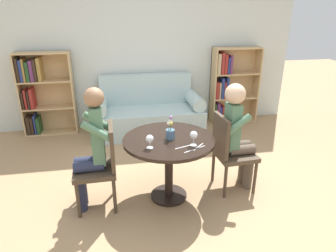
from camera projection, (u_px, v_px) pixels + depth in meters
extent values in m
plane|color=tan|center=(169.00, 196.00, 3.36)|extent=(16.00, 16.00, 0.00)
cube|color=silver|center=(144.00, 47.00, 4.98)|extent=(5.20, 0.05, 2.70)
cylinder|color=black|center=(169.00, 140.00, 3.10)|extent=(0.96, 0.96, 0.03)
cylinder|color=black|center=(169.00, 169.00, 3.23)|extent=(0.09, 0.09, 0.65)
cylinder|color=black|center=(169.00, 195.00, 3.35)|extent=(0.40, 0.40, 0.03)
cube|color=#A8C1C1|center=(149.00, 121.00, 4.98)|extent=(1.76, 0.80, 0.42)
cube|color=#A8C1C1|center=(146.00, 89.00, 5.10)|extent=(1.54, 0.16, 0.50)
cylinder|color=#A8C1C1|center=(100.00, 105.00, 4.73)|extent=(0.22, 0.72, 0.22)
cylinder|color=#A8C1C1|center=(194.00, 100.00, 4.99)|extent=(0.22, 0.72, 0.22)
cube|color=tan|center=(49.00, 92.00, 4.93)|extent=(0.83, 0.02, 1.33)
cube|color=tan|center=(21.00, 95.00, 4.74)|extent=(0.02, 0.28, 1.33)
cube|color=tan|center=(74.00, 93.00, 4.88)|extent=(0.02, 0.28, 1.33)
cube|color=tan|center=(53.00, 132.00, 5.05)|extent=(0.79, 0.28, 0.02)
cube|color=tan|center=(50.00, 107.00, 4.89)|extent=(0.79, 0.28, 0.02)
cube|color=tan|center=(46.00, 81.00, 4.73)|extent=(0.79, 0.28, 0.02)
cube|color=tan|center=(41.00, 53.00, 4.56)|extent=(0.79, 0.28, 0.02)
cube|color=#332319|center=(30.00, 124.00, 4.93)|extent=(0.05, 0.23, 0.29)
cube|color=#332319|center=(33.00, 124.00, 4.94)|extent=(0.04, 0.23, 0.29)
cube|color=navy|center=(36.00, 123.00, 4.94)|extent=(0.03, 0.23, 0.32)
cube|color=#234723|center=(39.00, 124.00, 4.96)|extent=(0.05, 0.23, 0.27)
cube|color=#332319|center=(24.00, 100.00, 4.77)|extent=(0.03, 0.23, 0.27)
cube|color=maroon|center=(27.00, 98.00, 4.77)|extent=(0.03, 0.23, 0.31)
cube|color=#332319|center=(30.00, 99.00, 4.78)|extent=(0.03, 0.23, 0.29)
cube|color=maroon|center=(33.00, 98.00, 4.78)|extent=(0.05, 0.23, 0.32)
cube|color=#332319|center=(19.00, 70.00, 4.59)|extent=(0.04, 0.23, 0.36)
cube|color=navy|center=(22.00, 70.00, 4.60)|extent=(0.04, 0.23, 0.34)
cube|color=olive|center=(25.00, 70.00, 4.61)|extent=(0.03, 0.23, 0.35)
cube|color=#234723|center=(29.00, 71.00, 4.62)|extent=(0.05, 0.23, 0.30)
cube|color=#602D5B|center=(33.00, 70.00, 4.63)|extent=(0.05, 0.23, 0.32)
cube|color=#332319|center=(36.00, 70.00, 4.64)|extent=(0.04, 0.23, 0.34)
cube|color=olive|center=(40.00, 69.00, 4.64)|extent=(0.05, 0.23, 0.36)
cube|color=tan|center=(232.00, 84.00, 5.45)|extent=(0.83, 0.02, 1.33)
cube|color=tan|center=(213.00, 86.00, 5.27)|extent=(0.02, 0.28, 1.33)
cube|color=tan|center=(256.00, 84.00, 5.40)|extent=(0.02, 0.28, 1.33)
cube|color=tan|center=(232.00, 120.00, 5.58)|extent=(0.79, 0.28, 0.02)
cube|color=tan|center=(234.00, 97.00, 5.42)|extent=(0.79, 0.28, 0.02)
cube|color=tan|center=(236.00, 73.00, 5.25)|extent=(0.79, 0.28, 0.02)
cube|color=tan|center=(238.00, 48.00, 5.09)|extent=(0.79, 0.28, 0.02)
cube|color=#234723|center=(214.00, 112.00, 5.45)|extent=(0.03, 0.23, 0.34)
cube|color=#602D5B|center=(217.00, 112.00, 5.45)|extent=(0.05, 0.23, 0.34)
cube|color=navy|center=(219.00, 113.00, 5.47)|extent=(0.03, 0.23, 0.28)
cube|color=maroon|center=(222.00, 113.00, 5.48)|extent=(0.04, 0.23, 0.29)
cube|color=maroon|center=(216.00, 90.00, 5.29)|extent=(0.05, 0.23, 0.30)
cube|color=tan|center=(218.00, 90.00, 5.30)|extent=(0.03, 0.23, 0.29)
cube|color=navy|center=(221.00, 88.00, 5.30)|extent=(0.05, 0.23, 0.36)
cube|color=maroon|center=(223.00, 89.00, 5.32)|extent=(0.03, 0.23, 0.30)
cube|color=navy|center=(226.00, 87.00, 5.31)|extent=(0.04, 0.23, 0.37)
cube|color=tan|center=(217.00, 63.00, 5.12)|extent=(0.05, 0.23, 0.35)
cube|color=maroon|center=(221.00, 63.00, 5.13)|extent=(0.05, 0.23, 0.36)
cube|color=maroon|center=(224.00, 64.00, 5.14)|extent=(0.05, 0.23, 0.33)
cube|color=navy|center=(227.00, 65.00, 5.16)|extent=(0.03, 0.23, 0.28)
cube|color=#602D5B|center=(229.00, 64.00, 5.16)|extent=(0.04, 0.23, 0.31)
cylinder|color=#473828|center=(80.00, 181.00, 3.28)|extent=(0.04, 0.04, 0.40)
cylinder|color=#473828|center=(78.00, 201.00, 2.95)|extent=(0.04, 0.04, 0.40)
cylinder|color=#473828|center=(113.00, 178.00, 3.34)|extent=(0.04, 0.04, 0.40)
cylinder|color=#473828|center=(115.00, 196.00, 3.02)|extent=(0.04, 0.04, 0.40)
cube|color=#473828|center=(95.00, 170.00, 3.06)|extent=(0.43, 0.43, 0.05)
cube|color=#473828|center=(112.00, 146.00, 3.01)|extent=(0.05, 0.38, 0.45)
cylinder|color=#473828|center=(255.00, 178.00, 3.35)|extent=(0.04, 0.04, 0.40)
cylinder|color=#473828|center=(240.00, 163.00, 3.67)|extent=(0.04, 0.04, 0.40)
cylinder|color=#473828|center=(225.00, 182.00, 3.27)|extent=(0.04, 0.04, 0.40)
cylinder|color=#473828|center=(213.00, 166.00, 3.59)|extent=(0.04, 0.04, 0.40)
cube|color=#473828|center=(235.00, 154.00, 3.38)|extent=(0.44, 0.44, 0.05)
cube|color=#473828|center=(221.00, 136.00, 3.25)|extent=(0.06, 0.38, 0.45)
cylinder|color=#282D47|center=(81.00, 185.00, 3.16)|extent=(0.11, 0.11, 0.45)
cylinder|color=#282D47|center=(81.00, 191.00, 3.06)|extent=(0.11, 0.11, 0.45)
cylinder|color=#282D47|center=(89.00, 161.00, 3.08)|extent=(0.30, 0.12, 0.11)
cylinder|color=#282D47|center=(89.00, 167.00, 2.98)|extent=(0.30, 0.12, 0.11)
cube|color=#517A5B|center=(98.00, 136.00, 2.93)|extent=(0.12, 0.20, 0.59)
cylinder|color=#517A5B|center=(97.00, 121.00, 3.02)|extent=(0.29, 0.08, 0.23)
cylinder|color=#517A5B|center=(96.00, 132.00, 2.77)|extent=(0.29, 0.08, 0.23)
sphere|color=#936B4C|center=(94.00, 97.00, 2.79)|extent=(0.19, 0.19, 0.19)
cylinder|color=brown|center=(248.00, 170.00, 3.45)|extent=(0.11, 0.11, 0.45)
cylinder|color=brown|center=(244.00, 166.00, 3.55)|extent=(0.11, 0.11, 0.45)
cylinder|color=brown|center=(242.00, 150.00, 3.32)|extent=(0.31, 0.13, 0.11)
cylinder|color=brown|center=(237.00, 146.00, 3.42)|extent=(0.31, 0.13, 0.11)
cube|color=#517A5B|center=(232.00, 127.00, 3.25)|extent=(0.13, 0.21, 0.52)
cylinder|color=#517A5B|center=(239.00, 125.00, 3.10)|extent=(0.29, 0.09, 0.23)
cylinder|color=#517A5B|center=(228.00, 116.00, 3.34)|extent=(0.29, 0.09, 0.23)
sphere|color=beige|center=(235.00, 94.00, 3.11)|extent=(0.22, 0.22, 0.22)
cylinder|color=white|center=(150.00, 148.00, 2.89)|extent=(0.06, 0.06, 0.00)
cylinder|color=white|center=(150.00, 145.00, 2.88)|extent=(0.01, 0.01, 0.06)
sphere|color=white|center=(150.00, 139.00, 2.85)|extent=(0.08, 0.08, 0.08)
sphere|color=maroon|center=(150.00, 140.00, 2.86)|extent=(0.06, 0.06, 0.06)
cylinder|color=white|center=(193.00, 145.00, 2.94)|extent=(0.06, 0.06, 0.00)
cylinder|color=white|center=(194.00, 141.00, 2.93)|extent=(0.01, 0.01, 0.08)
sphere|color=white|center=(194.00, 135.00, 2.90)|extent=(0.08, 0.08, 0.08)
sphere|color=beige|center=(194.00, 136.00, 2.90)|extent=(0.06, 0.06, 0.06)
cylinder|color=slate|center=(170.00, 134.00, 3.07)|extent=(0.09, 0.09, 0.10)
cylinder|color=#4C7A42|center=(169.00, 127.00, 3.03)|extent=(0.01, 0.00, 0.08)
sphere|color=silver|center=(169.00, 124.00, 3.01)|extent=(0.04, 0.04, 0.04)
cylinder|color=#4C7A42|center=(171.00, 127.00, 3.02)|extent=(0.00, 0.00, 0.08)
sphere|color=#EACC4C|center=(171.00, 123.00, 3.01)|extent=(0.04, 0.04, 0.04)
cylinder|color=#4C7A42|center=(170.00, 125.00, 3.05)|extent=(0.00, 0.01, 0.09)
sphere|color=silver|center=(170.00, 121.00, 3.03)|extent=(0.04, 0.04, 0.04)
cylinder|color=#4C7A42|center=(171.00, 124.00, 3.04)|extent=(0.00, 0.01, 0.13)
sphere|color=#9E70B2|center=(171.00, 117.00, 3.02)|extent=(0.04, 0.04, 0.04)
cube|color=silver|center=(184.00, 147.00, 2.91)|extent=(0.18, 0.07, 0.00)
cube|color=silver|center=(198.00, 147.00, 2.91)|extent=(0.14, 0.14, 0.00)
cube|color=silver|center=(192.00, 150.00, 2.84)|extent=(0.18, 0.09, 0.00)
cube|color=silver|center=(197.00, 148.00, 2.88)|extent=(0.18, 0.09, 0.00)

